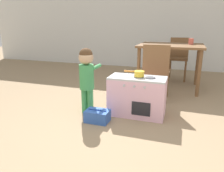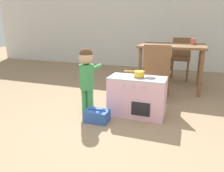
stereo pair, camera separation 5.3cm
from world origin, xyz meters
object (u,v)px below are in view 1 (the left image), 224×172
Objects in this scene: child_figure at (87,72)px; cup_on_table at (191,41)px; dining_table at (171,51)px; play_kitchen at (137,96)px; dining_chair_near at (156,71)px; toy_basket at (97,116)px; toy_pot at (139,73)px; dining_chair_far at (178,57)px.

cup_on_table is (1.18, 1.60, 0.27)m from child_figure.
dining_table is at bearing -159.97° from cup_on_table.
dining_chair_near is (0.14, 0.60, 0.21)m from play_kitchen.
dining_table is (0.66, 1.69, 0.58)m from toy_basket.
cup_on_table is at bearing 53.56° from child_figure.
cup_on_table is at bearing 68.32° from play_kitchen.
child_figure is at bearing -126.44° from cup_on_table.
cup_on_table is at bearing 62.88° from dining_chair_near.
dining_chair_near is (0.53, 0.94, 0.38)m from toy_basket.
play_kitchen is at bearing -177.72° from toy_pot.
toy_pot is 0.62m from dining_chair_near.
cup_on_table is at bearing 20.03° from dining_table.
dining_chair_near reaches higher than child_figure.
child_figure is 1.05m from dining_chair_near.
dining_chair_near is at bearing 76.85° from play_kitchen.
child_figure is (-0.61, -0.14, 0.00)m from toy_pot.
dining_chair_far is 0.70m from cup_on_table.
cup_on_table is at bearing 109.06° from dining_chair_far.
dining_chair_near is at bearing -117.12° from cup_on_table.
play_kitchen is at bearing 12.71° from child_figure.
play_kitchen is 0.29m from toy_pot.
cup_on_table is (0.58, 1.47, 0.56)m from play_kitchen.
cup_on_table reaches higher than toy_pot.
dining_chair_far reaches higher than play_kitchen.
child_figure reaches higher than toy_basket.
play_kitchen is at bearing 41.09° from toy_basket.
dining_chair_far is (0.99, 2.18, -0.08)m from child_figure.
play_kitchen is 2.09m from dining_chair_far.
dining_table is at bearing 78.76° from play_kitchen.
toy_pot reaches higher than play_kitchen.
dining_chair_far is at bearing 79.31° from play_kitchen.
toy_pot is at bearing -111.27° from cup_on_table.
dining_table is (0.26, 1.35, 0.12)m from toy_pot.
toy_pot is 1.38m from dining_table.
play_kitchen is 2.50× the size of toy_basket.
child_figure is 1.00× the size of dining_chair_near.
toy_pot is at bearing 79.63° from dining_chair_far.
child_figure is 8.18× the size of cup_on_table.
cup_on_table reaches higher than dining_chair_far.
dining_chair_far is at bearing 109.06° from cup_on_table.
toy_basket is 0.26× the size of dining_table.
dining_chair_near is at bearing 44.94° from child_figure.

